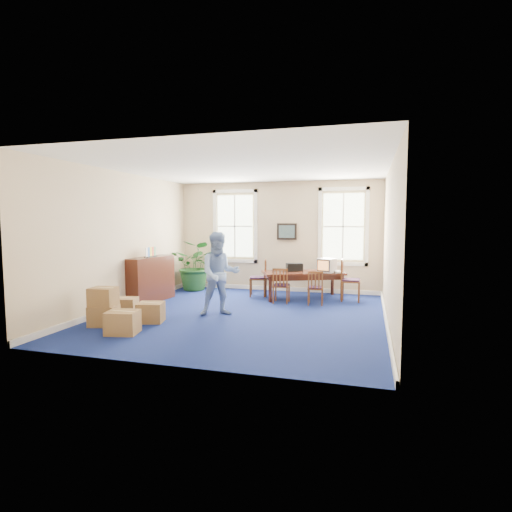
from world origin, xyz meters
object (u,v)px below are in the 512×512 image
(man, at_px, (220,274))
(potted_plant, at_px, (196,265))
(cardboard_boxes, at_px, (115,305))
(chair_near_left, at_px, (281,285))
(conference_table, at_px, (303,285))
(credenza, at_px, (151,278))
(crt_tv, at_px, (327,265))

(man, bearing_deg, potted_plant, 95.56)
(man, distance_m, potted_plant, 3.34)
(potted_plant, height_order, cardboard_boxes, potted_plant)
(chair_near_left, height_order, man, man)
(conference_table, height_order, potted_plant, potted_plant)
(chair_near_left, distance_m, potted_plant, 3.07)
(conference_table, bearing_deg, cardboard_boxes, -154.10)
(chair_near_left, xyz_separation_m, man, (-1.02, -1.66, 0.46))
(conference_table, relative_size, potted_plant, 1.42)
(chair_near_left, relative_size, credenza, 0.59)
(conference_table, relative_size, cardboard_boxes, 1.51)
(crt_tv, relative_size, cardboard_boxes, 0.31)
(crt_tv, xyz_separation_m, potted_plant, (-3.89, 0.37, -0.16))
(cardboard_boxes, bearing_deg, potted_plant, 91.87)
(crt_tv, xyz_separation_m, chair_near_left, (-1.05, -0.76, -0.45))
(crt_tv, distance_m, credenza, 4.57)
(credenza, bearing_deg, man, -15.68)
(chair_near_left, distance_m, cardboard_boxes, 4.05)
(conference_table, xyz_separation_m, man, (-1.45, -2.38, 0.55))
(conference_table, height_order, credenza, credenza)
(chair_near_left, height_order, potted_plant, potted_plant)
(crt_tv, bearing_deg, cardboard_boxes, -112.20)
(crt_tv, height_order, cardboard_boxes, crt_tv)
(conference_table, height_order, crt_tv, crt_tv)
(man, relative_size, cardboard_boxes, 1.30)
(crt_tv, xyz_separation_m, man, (-2.07, -2.43, 0.01))
(man, distance_m, credenza, 2.44)
(crt_tv, distance_m, cardboard_boxes, 5.35)
(man, bearing_deg, credenza, 130.18)
(chair_near_left, xyz_separation_m, potted_plant, (-2.84, 1.13, 0.29))
(chair_near_left, height_order, cardboard_boxes, chair_near_left)
(man, bearing_deg, conference_table, 31.18)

